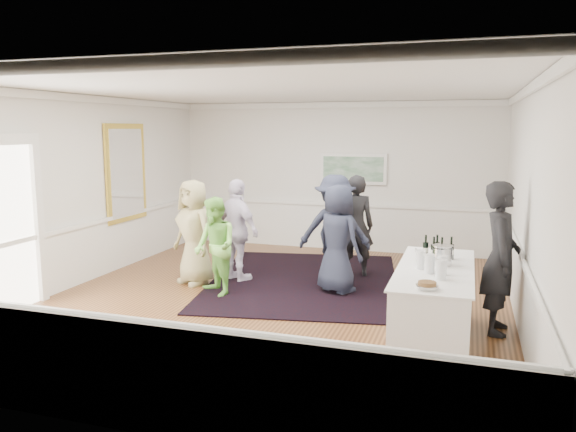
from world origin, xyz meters
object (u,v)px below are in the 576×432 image
(guest_lilac, at_px, (237,230))
(bartender, at_px, (500,258))
(guest_tan, at_px, (194,232))
(guest_green, at_px, (215,247))
(guest_dark_b, at_px, (355,226))
(ice_bucket, at_px, (442,256))
(guest_navy, at_px, (338,239))
(nut_bowl, at_px, (427,286))
(serving_table, at_px, (434,306))
(guest_dark_a, at_px, (335,230))

(guest_lilac, bearing_deg, bartender, -167.94)
(guest_tan, bearing_deg, guest_green, -10.56)
(bartender, height_order, guest_tan, bartender)
(guest_dark_b, xyz_separation_m, ice_bucket, (1.62, -2.70, 0.16))
(guest_tan, height_order, guest_navy, guest_tan)
(ice_bucket, bearing_deg, nut_bowl, -94.85)
(bartender, xyz_separation_m, ice_bucket, (-0.70, -0.49, 0.09))
(serving_table, bearing_deg, bartender, 41.26)
(guest_navy, relative_size, ice_bucket, 6.75)
(guest_dark_b, relative_size, guest_navy, 1.04)
(guest_lilac, bearing_deg, guest_dark_b, -124.68)
(bartender, distance_m, ice_bucket, 0.86)
(guest_navy, bearing_deg, guest_tan, 36.19)
(serving_table, relative_size, bartender, 1.20)
(guest_green, bearing_deg, ice_bucket, 26.31)
(guest_navy, relative_size, nut_bowl, 7.18)
(guest_lilac, height_order, nut_bowl, guest_lilac)
(bartender, relative_size, guest_navy, 1.13)
(serving_table, height_order, guest_tan, guest_tan)
(guest_lilac, bearing_deg, nut_bowl, 168.35)
(guest_tan, bearing_deg, guest_lilac, 60.10)
(guest_tan, xyz_separation_m, ice_bucket, (4.13, -1.38, 0.18))
(ice_bucket, xyz_separation_m, nut_bowl, (-0.10, -1.15, -0.08))
(guest_lilac, relative_size, ice_bucket, 6.84)
(guest_navy, distance_m, ice_bucket, 2.35)
(bartender, distance_m, guest_navy, 2.64)
(guest_tan, relative_size, guest_dark_b, 0.98)
(bartender, bearing_deg, serving_table, 133.16)
(bartender, xyz_separation_m, guest_tan, (-4.83, 0.89, -0.10))
(bartender, relative_size, guest_lilac, 1.11)
(guest_dark_a, bearing_deg, guest_green, 27.83)
(guest_lilac, xyz_separation_m, guest_dark_a, (1.64, 0.36, 0.05))
(guest_dark_a, relative_size, guest_navy, 1.06)
(nut_bowl, bearing_deg, serving_table, 88.19)
(guest_green, bearing_deg, guest_dark_a, 77.79)
(guest_navy, bearing_deg, guest_green, 52.67)
(guest_dark_a, height_order, guest_dark_b, guest_dark_a)
(guest_dark_b, relative_size, nut_bowl, 7.49)
(guest_lilac, bearing_deg, serving_table, 179.33)
(guest_dark_a, bearing_deg, guest_navy, 99.10)
(ice_bucket, bearing_deg, bartender, 34.99)
(guest_navy, xyz_separation_m, ice_bucket, (1.69, -1.62, 0.20))
(guest_lilac, xyz_separation_m, ice_bucket, (3.50, -1.78, 0.18))
(nut_bowl, bearing_deg, guest_green, 149.14)
(bartender, xyz_separation_m, nut_bowl, (-0.80, -1.64, 0.01))
(guest_green, relative_size, guest_dark_b, 0.86)
(bartender, relative_size, guest_tan, 1.11)
(serving_table, xyz_separation_m, bartender, (0.77, 0.67, 0.50))
(guest_dark_b, bearing_deg, guest_lilac, 10.31)
(serving_table, xyz_separation_m, guest_lilac, (-3.43, 1.96, 0.41))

